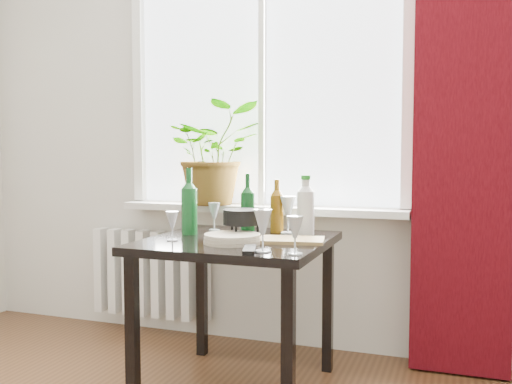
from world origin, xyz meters
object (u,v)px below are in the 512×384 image
(radiator, at_px, (151,273))
(tv_remote, at_px, (249,250))
(wineglass_front_right, at_px, (263,230))
(plate_stack, at_px, (232,239))
(cutting_board, at_px, (291,240))
(table, at_px, (238,257))
(wine_bottle_right, at_px, (248,203))
(bottle_amber, at_px, (277,205))
(wineglass_far_right, at_px, (295,235))
(potted_plant, at_px, (214,153))
(wineglass_back_left, at_px, (214,216))
(wineglass_front_left, at_px, (172,226))
(wine_bottle_left, at_px, (189,200))
(wineglass_back_center, at_px, (288,214))
(fondue_pot, at_px, (242,224))
(cleaning_bottle, at_px, (306,204))

(radiator, bearing_deg, tv_remote, -42.78)
(wineglass_front_right, relative_size, plate_stack, 0.69)
(tv_remote, bearing_deg, cutting_board, 57.32)
(table, distance_m, wine_bottle_right, 0.33)
(bottle_amber, height_order, cutting_board, bottle_amber)
(wineglass_far_right, bearing_deg, plate_stack, 152.98)
(potted_plant, bearing_deg, wineglass_front_right, -55.29)
(potted_plant, distance_m, wineglass_back_left, 0.51)
(wineglass_front_left, xyz_separation_m, plate_stack, (0.30, 0.03, -0.05))
(wine_bottle_left, bearing_deg, table, -11.45)
(wineglass_back_center, height_order, wineglass_back_left, wineglass_back_center)
(wine_bottle_right, distance_m, fondue_pot, 0.23)
(wine_bottle_left, height_order, bottle_amber, wine_bottle_left)
(wine_bottle_right, height_order, tv_remote, wine_bottle_right)
(cutting_board, bearing_deg, wineglass_front_left, -163.54)
(fondue_pot, bearing_deg, wine_bottle_right, 108.72)
(bottle_amber, xyz_separation_m, cutting_board, (0.16, -0.28, -0.13))
(table, height_order, wineglass_far_right, wineglass_far_right)
(potted_plant, height_order, wineglass_front_right, potted_plant)
(wineglass_back_center, relative_size, wineglass_back_left, 1.30)
(radiator, distance_m, cutting_board, 1.34)
(wine_bottle_right, relative_size, fondue_pot, 1.48)
(potted_plant, relative_size, wineglass_far_right, 3.75)
(radiator, xyz_separation_m, wine_bottle_left, (0.56, -0.57, 0.53))
(wine_bottle_right, distance_m, cutting_board, 0.40)
(wine_bottle_right, bearing_deg, wineglass_far_right, -52.62)
(wineglass_front_right, relative_size, tv_remote, 1.08)
(cutting_board, bearing_deg, fondue_pot, 176.02)
(bottle_amber, distance_m, fondue_pot, 0.29)
(cutting_board, bearing_deg, wine_bottle_right, 143.43)
(wineglass_front_right, height_order, wineglass_back_left, wineglass_front_right)
(radiator, distance_m, wine_bottle_left, 0.96)
(bottle_amber, relative_size, cutting_board, 0.93)
(radiator, relative_size, plate_stack, 3.00)
(tv_remote, bearing_deg, potted_plant, 104.53)
(table, xyz_separation_m, cutting_board, (0.27, -0.01, 0.10))
(cleaning_bottle, height_order, wineglass_front_right, cleaning_bottle)
(radiator, height_order, tv_remote, tv_remote)
(wineglass_back_center, xyz_separation_m, cutting_board, (0.09, -0.27, -0.09))
(cleaning_bottle, bearing_deg, wineglass_back_center, 169.04)
(wineglass_front_right, xyz_separation_m, wineglass_back_center, (-0.06, 0.57, 0.01))
(wine_bottle_left, bearing_deg, fondue_pot, -8.77)
(wine_bottle_left, xyz_separation_m, cleaning_bottle, (0.56, 0.18, -0.02))
(table, height_order, wine_bottle_right, wine_bottle_right)
(wineglass_back_center, height_order, cutting_board, wineglass_back_center)
(wine_bottle_right, distance_m, wineglass_far_right, 0.67)
(table, xyz_separation_m, bottle_amber, (0.11, 0.28, 0.23))
(wineglass_back_left, bearing_deg, table, -44.78)
(potted_plant, relative_size, wine_bottle_right, 1.96)
(wineglass_far_right, xyz_separation_m, cutting_board, (-0.11, 0.31, -0.07))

